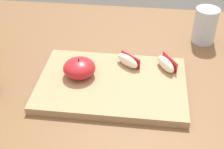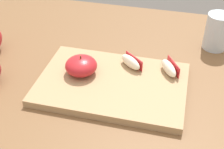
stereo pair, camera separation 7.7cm
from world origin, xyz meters
name	(u,v)px [view 1 (the left image)]	position (x,y,z in m)	size (l,w,h in m)	color
dining_table	(105,98)	(0.00, 0.00, 0.63)	(1.34, 0.77, 0.74)	brown
cutting_board	(112,84)	(0.03, -0.08, 0.75)	(0.36, 0.24, 0.02)	#A37F56
apple_half_skin_up	(79,68)	(-0.05, -0.06, 0.78)	(0.08, 0.08, 0.05)	#B21E23
apple_wedge_near_knife	(166,64)	(0.16, -0.01, 0.77)	(0.06, 0.07, 0.03)	#F4EACC
apple_wedge_left	(128,61)	(0.06, -0.01, 0.77)	(0.07, 0.06, 0.03)	#F4EACC
drinking_glass_water	(205,26)	(0.27, 0.17, 0.79)	(0.07, 0.07, 0.10)	silver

